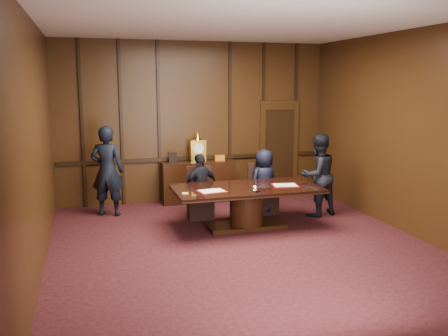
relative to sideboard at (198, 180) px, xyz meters
name	(u,v)px	position (x,y,z in m)	size (l,w,h in m)	color
room	(248,140)	(0.07, -3.12, 1.24)	(7.00, 7.04, 3.50)	black
sideboard	(198,180)	(0.00, 0.00, 0.00)	(1.60, 0.45, 1.54)	black
conference_table	(246,200)	(0.39, -2.16, 0.02)	(2.62, 1.32, 0.76)	black
folder_left	(212,191)	(-0.31, -2.34, 0.28)	(0.51, 0.40, 0.02)	maroon
folder_right	(285,185)	(1.10, -2.26, 0.28)	(0.51, 0.41, 0.02)	maroon
inkstand	(255,189)	(0.39, -2.61, 0.33)	(0.20, 0.14, 0.12)	white
notepad	(185,193)	(-0.78, -2.38, 0.28)	(0.10, 0.07, 0.01)	#FFE07C
chair_left	(200,203)	(-0.26, -1.28, -0.19)	(0.52, 0.52, 0.99)	black
chair_right	(262,199)	(1.03, -1.28, -0.19)	(0.54, 0.54, 0.99)	black
signatory_left	(201,187)	(-0.26, -1.36, 0.15)	(0.75, 0.31, 1.28)	black
signatory_right	(264,182)	(1.04, -1.36, 0.17)	(0.64, 0.42, 1.32)	black
witness_left	(107,171)	(-1.97, -0.59, 0.41)	(0.65, 0.43, 1.79)	black
witness_right	(318,175)	(2.01, -1.76, 0.33)	(0.79, 0.62, 1.63)	black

